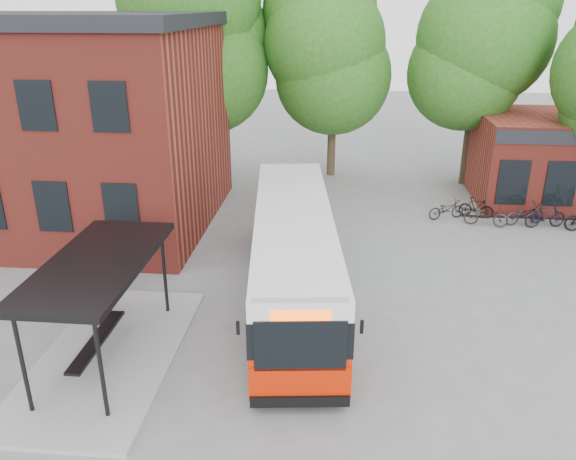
# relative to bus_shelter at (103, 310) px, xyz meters

# --- Properties ---
(ground) EXTENTS (100.00, 100.00, 0.00)m
(ground) POSITION_rel_bus_shelter_xyz_m (4.50, 1.00, -1.45)
(ground) COLOR slate
(bus_shelter) EXTENTS (3.60, 7.00, 2.90)m
(bus_shelter) POSITION_rel_bus_shelter_xyz_m (0.00, 0.00, 0.00)
(bus_shelter) COLOR black
(bus_shelter) RESTS_ON ground
(bike_rail) EXTENTS (5.20, 0.10, 0.38)m
(bike_rail) POSITION_rel_bus_shelter_xyz_m (13.78, 11.00, -1.26)
(bike_rail) COLOR black
(bike_rail) RESTS_ON ground
(tree_0) EXTENTS (7.92, 7.92, 11.00)m
(tree_0) POSITION_rel_bus_shelter_xyz_m (-1.50, 17.00, 4.05)
(tree_0) COLOR #225516
(tree_0) RESTS_ON ground
(tree_1) EXTENTS (7.92, 7.92, 10.40)m
(tree_1) POSITION_rel_bus_shelter_xyz_m (5.50, 18.00, 3.75)
(tree_1) COLOR #225516
(tree_1) RESTS_ON ground
(tree_2) EXTENTS (7.92, 7.92, 11.00)m
(tree_2) POSITION_rel_bus_shelter_xyz_m (12.50, 17.00, 4.05)
(tree_2) COLOR #225516
(tree_2) RESTS_ON ground
(city_bus) EXTENTS (3.67, 11.60, 2.90)m
(city_bus) POSITION_rel_bus_shelter_xyz_m (4.61, 3.85, -0.00)
(city_bus) COLOR red
(city_bus) RESTS_ON ground
(bicycle_0) EXTENTS (1.78, 1.15, 0.88)m
(bicycle_0) POSITION_rel_bus_shelter_xyz_m (10.71, 11.52, -1.01)
(bicycle_0) COLOR black
(bicycle_0) RESTS_ON ground
(bicycle_1) EXTENTS (1.55, 0.86, 0.90)m
(bicycle_1) POSITION_rel_bus_shelter_xyz_m (12.06, 11.86, -1.00)
(bicycle_1) COLOR black
(bicycle_1) RESTS_ON ground
(bicycle_2) EXTENTS (1.91, 1.02, 0.95)m
(bicycle_2) POSITION_rel_bus_shelter_xyz_m (12.24, 10.80, -0.97)
(bicycle_2) COLOR #2B261F
(bicycle_2) RESTS_ON ground
(bicycle_4) EXTENTS (1.90, 1.16, 0.94)m
(bicycle_4) POSITION_rel_bus_shelter_xyz_m (13.94, 11.13, -0.98)
(bicycle_4) COLOR #22222D
(bicycle_4) RESTS_ON ground
(bicycle_5) EXTENTS (1.85, 0.85, 1.07)m
(bicycle_5) POSITION_rel_bus_shelter_xyz_m (14.68, 10.83, -0.91)
(bicycle_5) COLOR black
(bicycle_5) RESTS_ON ground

